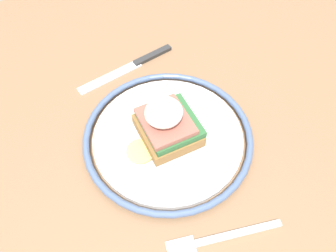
{
  "coord_description": "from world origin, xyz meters",
  "views": [
    {
      "loc": [
        -0.28,
        0.16,
        1.18
      ],
      "look_at": [
        -0.04,
        0.04,
        0.79
      ],
      "focal_mm": 35.0,
      "sensor_mm": 36.0,
      "label": 1
    }
  ],
  "objects_px": {
    "plate": "(168,136)",
    "knife": "(134,65)",
    "sandwich": "(167,124)",
    "fork": "(218,238)"
  },
  "relations": [
    {
      "from": "plate",
      "to": "knife",
      "type": "height_order",
      "value": "plate"
    },
    {
      "from": "sandwich",
      "to": "knife",
      "type": "xyz_separation_m",
      "value": [
        0.17,
        -0.02,
        -0.04
      ]
    },
    {
      "from": "plate",
      "to": "sandwich",
      "type": "distance_m",
      "value": 0.03
    },
    {
      "from": "sandwich",
      "to": "fork",
      "type": "height_order",
      "value": "sandwich"
    },
    {
      "from": "plate",
      "to": "knife",
      "type": "xyz_separation_m",
      "value": [
        0.17,
        -0.01,
        -0.01
      ]
    },
    {
      "from": "fork",
      "to": "knife",
      "type": "relative_size",
      "value": 0.8
    },
    {
      "from": "fork",
      "to": "plate",
      "type": "bearing_deg",
      "value": -3.01
    },
    {
      "from": "sandwich",
      "to": "plate",
      "type": "bearing_deg",
      "value": -92.91
    },
    {
      "from": "knife",
      "to": "plate",
      "type": "bearing_deg",
      "value": 175.09
    },
    {
      "from": "plate",
      "to": "fork",
      "type": "height_order",
      "value": "plate"
    }
  ]
}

